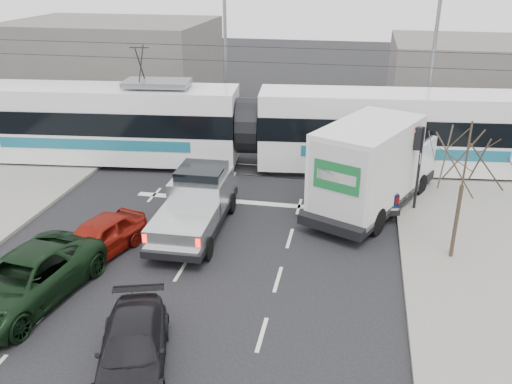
% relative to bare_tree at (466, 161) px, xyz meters
% --- Properties ---
extents(ground, '(120.00, 120.00, 0.00)m').
position_rel_bare_tree_xyz_m(ground, '(-7.60, -2.50, -3.79)').
color(ground, black).
rests_on(ground, ground).
extents(sidewalk_right, '(6.00, 60.00, 0.15)m').
position_rel_bare_tree_xyz_m(sidewalk_right, '(1.40, -2.50, -3.72)').
color(sidewalk_right, gray).
rests_on(sidewalk_right, ground).
extents(rails, '(60.00, 1.60, 0.03)m').
position_rel_bare_tree_xyz_m(rails, '(-7.60, 7.50, -3.78)').
color(rails, '#33302D').
rests_on(rails, ground).
extents(building_left, '(14.00, 10.00, 6.00)m').
position_rel_bare_tree_xyz_m(building_left, '(-21.60, 19.50, -0.79)').
color(building_left, '#66615C').
rests_on(building_left, ground).
extents(building_right, '(12.00, 10.00, 5.00)m').
position_rel_bare_tree_xyz_m(building_right, '(4.40, 21.50, -1.29)').
color(building_right, '#66615C').
rests_on(building_right, ground).
extents(bare_tree, '(2.40, 2.40, 5.00)m').
position_rel_bare_tree_xyz_m(bare_tree, '(0.00, 0.00, 0.00)').
color(bare_tree, '#47382B').
rests_on(bare_tree, ground).
extents(traffic_signal, '(0.44, 0.44, 3.60)m').
position_rel_bare_tree_xyz_m(traffic_signal, '(-1.13, 4.00, -1.05)').
color(traffic_signal, black).
rests_on(traffic_signal, ground).
extents(street_lamp_near, '(2.38, 0.25, 9.00)m').
position_rel_bare_tree_xyz_m(street_lamp_near, '(-0.29, 11.50, 1.32)').
color(street_lamp_near, slate).
rests_on(street_lamp_near, ground).
extents(street_lamp_far, '(2.38, 0.25, 9.00)m').
position_rel_bare_tree_xyz_m(street_lamp_far, '(-11.79, 13.50, 1.32)').
color(street_lamp_far, slate).
rests_on(street_lamp_far, ground).
extents(catenary, '(60.00, 0.20, 7.00)m').
position_rel_bare_tree_xyz_m(catenary, '(-7.60, 7.50, 0.09)').
color(catenary, black).
rests_on(catenary, ground).
extents(tram, '(29.57, 5.92, 6.01)m').
position_rel_bare_tree_xyz_m(tram, '(-9.17, 8.04, -1.66)').
color(tram, white).
rests_on(tram, ground).
extents(silver_pickup, '(2.38, 6.36, 2.29)m').
position_rel_bare_tree_xyz_m(silver_pickup, '(-9.67, 0.74, -2.65)').
color(silver_pickup, black).
rests_on(silver_pickup, ground).
extents(box_truck, '(5.77, 8.30, 3.95)m').
position_rel_bare_tree_xyz_m(box_truck, '(-2.85, 3.89, -1.84)').
color(box_truck, black).
rests_on(box_truck, ground).
extents(navy_pickup, '(3.34, 5.27, 2.09)m').
position_rel_bare_tree_xyz_m(navy_pickup, '(-3.46, 4.80, -2.76)').
color(navy_pickup, black).
rests_on(navy_pickup, ground).
extents(green_car, '(3.46, 6.02, 1.58)m').
position_rel_bare_tree_xyz_m(green_car, '(-13.48, -5.28, -3.00)').
color(green_car, black).
rests_on(green_car, ground).
extents(red_car, '(2.77, 4.47, 1.42)m').
position_rel_bare_tree_xyz_m(red_car, '(-12.55, -2.14, -3.08)').
color(red_car, maroon).
rests_on(red_car, ground).
extents(dark_car, '(2.95, 4.65, 1.26)m').
position_rel_bare_tree_xyz_m(dark_car, '(-8.96, -7.50, -3.16)').
color(dark_car, black).
rests_on(dark_car, ground).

